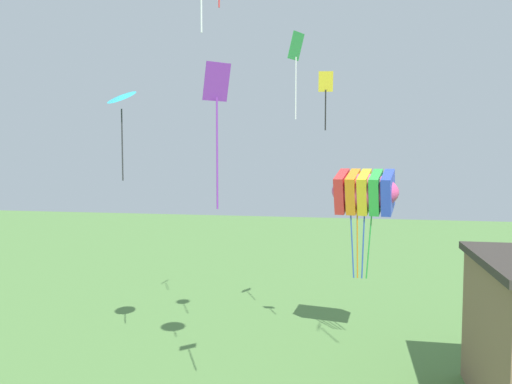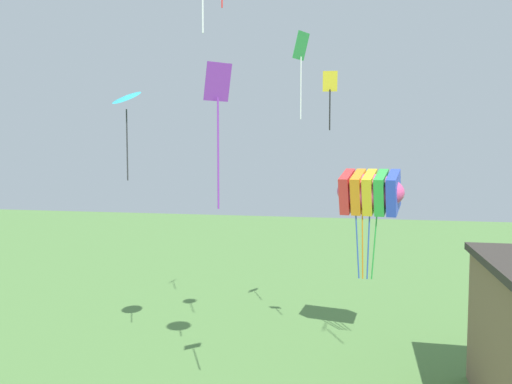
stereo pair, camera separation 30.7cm
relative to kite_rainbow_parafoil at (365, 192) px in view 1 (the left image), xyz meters
name	(u,v)px [view 1 (the left image)]	position (x,y,z in m)	size (l,w,h in m)	color
kite_rainbow_parafoil	(365,192)	(0.00, 0.00, 0.00)	(2.95, 2.26, 4.41)	#E54C8C
kite_yellow_diamond	(326,91)	(-1.48, -2.06, 3.76)	(0.53, 0.21, 2.09)	yellow
kite_cyan_delta	(121,99)	(-8.64, -3.52, 3.45)	(1.47, 1.43, 3.31)	#2DB2C6
kite_green_diamond	(296,57)	(-2.77, -0.14, 5.35)	(0.63, 0.83, 3.41)	green
kite_purple_streamer	(217,106)	(-4.06, -7.43, 2.74)	(0.71, 0.69, 3.85)	purple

